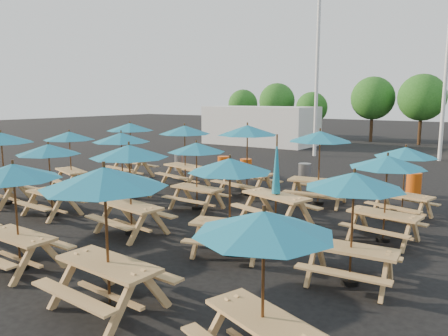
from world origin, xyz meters
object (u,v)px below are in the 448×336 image
Objects in this scene: picnic_unit_11 at (247,135)px; picnic_unit_7 at (185,134)px; picnic_unit_17 at (354,188)px; picnic_unit_10 at (196,152)px; picnic_unit_19 at (405,157)px; waste_bin_0 at (180,162)px; waste_bin_3 at (305,173)px; picnic_unit_3 at (130,130)px; picnic_unit_6 at (121,142)px; picnic_unit_16 at (264,233)px; picnic_unit_15 at (320,141)px; picnic_unit_8 at (14,178)px; waste_bin_2 at (246,168)px; picnic_unit_14 at (276,188)px; picnic_unit_1 at (1,142)px; picnic_unit_12 at (105,187)px; picnic_unit_13 at (230,171)px; waste_bin_1 at (223,165)px; waste_bin_4 at (414,184)px; picnic_unit_9 at (129,157)px; picnic_unit_2 at (69,139)px; picnic_unit_18 at (387,167)px; picnic_unit_5 at (49,154)px.

picnic_unit_7 is at bearing -172.63° from picnic_unit_11.
picnic_unit_10 is at bearing 149.02° from picnic_unit_17.
waste_bin_0 is at bearing 178.71° from picnic_unit_19.
picnic_unit_3 is at bearing -157.21° from waste_bin_3.
picnic_unit_17 is at bearing -19.17° from picnic_unit_6.
waste_bin_3 is at bearing 52.59° from picnic_unit_6.
picnic_unit_6 is 1.01× the size of picnic_unit_16.
waste_bin_0 is at bearing 135.97° from picnic_unit_10.
picnic_unit_15 reaches higher than picnic_unit_16.
picnic_unit_8 is 11.57m from waste_bin_2.
picnic_unit_10 is 0.85× the size of picnic_unit_14.
picnic_unit_12 is at bearing -16.88° from picnic_unit_1.
picnic_unit_3 is 1.06× the size of picnic_unit_13.
picnic_unit_6 reaches higher than waste_bin_1.
picnic_unit_1 is 8.61m from picnic_unit_13.
picnic_unit_8 reaches higher than waste_bin_4.
picnic_unit_7 is 1.04× the size of picnic_unit_9.
picnic_unit_2 is 0.97× the size of picnic_unit_15.
picnic_unit_7 is (0.33, 2.97, 0.09)m from picnic_unit_6.
picnic_unit_8 is 0.96× the size of picnic_unit_16.
picnic_unit_18 is at bearing 2.79° from picnic_unit_10.
picnic_unit_2 reaches higher than picnic_unit_17.
picnic_unit_3 is 1.00× the size of picnic_unit_12.
picnic_unit_12 is (2.81, -5.94, 0.24)m from picnic_unit_10.
picnic_unit_18 reaches higher than picnic_unit_10.
picnic_unit_14 reaches higher than picnic_unit_7.
picnic_unit_18 is at bearing -6.22° from picnic_unit_7.
picnic_unit_11 is (5.78, 5.61, 0.13)m from picnic_unit_1.
picnic_unit_9 is at bearing 168.30° from picnic_unit_13.
picnic_unit_2 is 1.10× the size of picnic_unit_5.
picnic_unit_11 is (6.06, -0.22, 0.12)m from picnic_unit_3.
picnic_unit_3 is at bearing 108.75° from picnic_unit_2.
waste_bin_1 is 1.28m from waste_bin_2.
waste_bin_3 is 4.12m from waste_bin_4.
picnic_unit_18 is 12.13m from waste_bin_0.
picnic_unit_3 is 12.32m from picnic_unit_12.
picnic_unit_13 is 2.75× the size of waste_bin_3.
picnic_unit_9 reaches higher than picnic_unit_10.
waste_bin_0 is at bearing 161.23° from picnic_unit_18.
picnic_unit_12 is at bearing -81.42° from waste_bin_3.
picnic_unit_13 is (8.83, -2.45, -0.03)m from picnic_unit_2.
picnic_unit_11 is 3.67m from waste_bin_3.
picnic_unit_17 is (5.58, 0.14, -0.15)m from picnic_unit_9.
picnic_unit_2 is 2.76m from picnic_unit_6.
picnic_unit_5 is 1.00× the size of picnic_unit_17.
picnic_unit_7 is at bearing 125.32° from picnic_unit_12.
picnic_unit_7 is 1.12× the size of picnic_unit_17.
waste_bin_3 is at bearing 3.17° from waste_bin_0.
picnic_unit_17 is (2.98, -2.73, 0.81)m from picnic_unit_14.
picnic_unit_6 is 2.79× the size of waste_bin_3.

